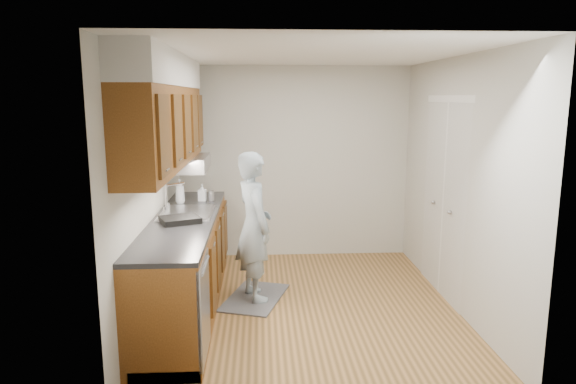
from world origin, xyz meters
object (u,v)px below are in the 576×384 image
(soap_bottle_a, at_px, (180,191))
(steel_can, at_px, (211,196))
(soap_bottle_b, at_px, (202,192))
(person, at_px, (254,216))
(dish_rack, at_px, (180,220))

(soap_bottle_a, xyz_separation_m, steel_can, (0.33, 0.12, -0.08))
(soap_bottle_b, bearing_deg, steel_can, -1.02)
(person, height_order, steel_can, person)
(dish_rack, bearing_deg, soap_bottle_b, 60.90)
(soap_bottle_b, height_order, steel_can, soap_bottle_b)
(soap_bottle_a, relative_size, steel_can, 2.42)
(steel_can, height_order, dish_rack, steel_can)
(person, xyz_separation_m, steel_can, (-0.49, 0.61, 0.10))
(soap_bottle_a, bearing_deg, steel_can, 19.03)
(soap_bottle_b, bearing_deg, dish_rack, -95.54)
(soap_bottle_a, height_order, soap_bottle_b, soap_bottle_a)
(person, xyz_separation_m, soap_bottle_b, (-0.59, 0.61, 0.14))
(person, height_order, dish_rack, person)
(soap_bottle_a, bearing_deg, person, -30.97)
(steel_can, relative_size, dish_rack, 0.33)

